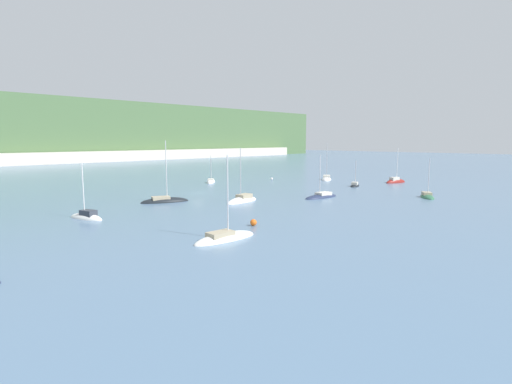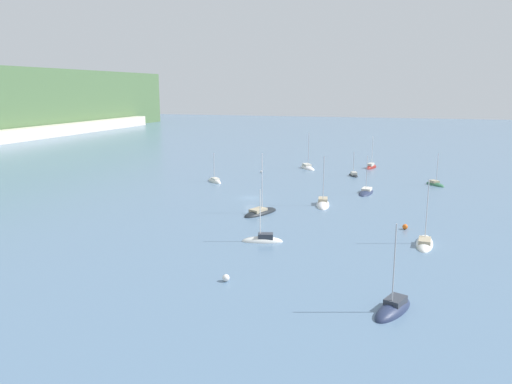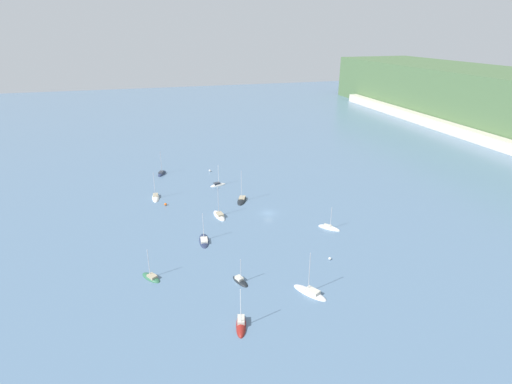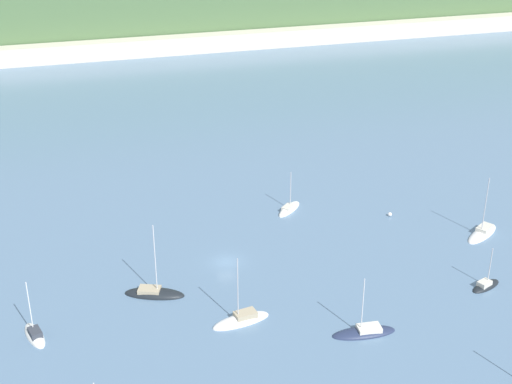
{
  "view_description": "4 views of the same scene",
  "coord_description": "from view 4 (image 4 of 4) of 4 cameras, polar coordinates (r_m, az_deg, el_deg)",
  "views": [
    {
      "loc": [
        -50.44,
        -65.18,
        10.85
      ],
      "look_at": [
        1.73,
        -14.88,
        1.36
      ],
      "focal_mm": 28.0,
      "sensor_mm": 36.0,
      "label": 1
    },
    {
      "loc": [
        -94.71,
        -30.02,
        21.95
      ],
      "look_at": [
        -1.87,
        -1.7,
        1.73
      ],
      "focal_mm": 35.0,
      "sensor_mm": 36.0,
      "label": 2
    },
    {
      "loc": [
        107.27,
        -34.86,
        53.56
      ],
      "look_at": [
        -10.69,
        -0.9,
        3.02
      ],
      "focal_mm": 28.0,
      "sensor_mm": 36.0,
      "label": 3
    },
    {
      "loc": [
        -22.75,
        -88.74,
        53.97
      ],
      "look_at": [
        10.08,
        17.81,
        2.21
      ],
      "focal_mm": 50.0,
      "sensor_mm": 36.0,
      "label": 4
    }
  ],
  "objects": [
    {
      "name": "ground_plane",
      "position": [
        106.33,
        -2.37,
        -5.62
      ],
      "size": [
        600.0,
        600.0,
        0.0
      ],
      "primitive_type": "plane",
      "color": "slate"
    },
    {
      "name": "shore_town_strip",
      "position": [
        223.2,
        -11.02,
        11.16
      ],
      "size": [
        358.48,
        6.0,
        5.28
      ],
      "color": "beige",
      "rests_on": "ground_plane"
    },
    {
      "name": "sailboat_0",
      "position": [
        119.4,
        17.66,
        -3.18
      ],
      "size": [
        8.53,
        6.55,
        10.67
      ],
      "rotation": [
        0.0,
        0.0,
        3.69
      ],
      "color": "silver",
      "rests_on": "ground_plane"
    },
    {
      "name": "sailboat_2",
      "position": [
        95.05,
        -17.28,
        -10.91
      ],
      "size": [
        3.42,
        6.32,
        8.54
      ],
      "rotation": [
        0.0,
        0.0,
        1.83
      ],
      "color": "white",
      "rests_on": "ground_plane"
    },
    {
      "name": "sailboat_3",
      "position": [
        121.69,
        2.67,
        -1.42
      ],
      "size": [
        6.13,
        5.84,
        7.82
      ],
      "rotation": [
        0.0,
        0.0,
        0.74
      ],
      "color": "white",
      "rests_on": "ground_plane"
    },
    {
      "name": "sailboat_4",
      "position": [
        99.74,
        -8.15,
        -8.09
      ],
      "size": [
        8.78,
        5.78,
        11.59
      ],
      "rotation": [
        0.0,
        0.0,
        5.89
      ],
      "color": "black",
      "rests_on": "ground_plane"
    },
    {
      "name": "sailboat_7",
      "position": [
        92.48,
        8.66,
        -11.06
      ],
      "size": [
        8.51,
        3.46,
        8.71
      ],
      "rotation": [
        0.0,
        0.0,
        3.04
      ],
      "color": "#232D4C",
      "rests_on": "ground_plane"
    },
    {
      "name": "sailboat_8",
      "position": [
        105.43,
        17.89,
        -7.17
      ],
      "size": [
        5.69,
        3.62,
        6.57
      ],
      "rotation": [
        0.0,
        0.0,
        0.36
      ],
      "color": "black",
      "rests_on": "ground_plane"
    },
    {
      "name": "sailboat_9",
      "position": [
        93.51,
        -1.18,
        -10.27
      ],
      "size": [
        8.2,
        3.65,
        10.43
      ],
      "rotation": [
        0.0,
        0.0,
        3.3
      ],
      "color": "silver",
      "rests_on": "ground_plane"
    },
    {
      "name": "mooring_buoy_2",
      "position": [
        121.44,
        10.66,
        -1.77
      ],
      "size": [
        0.69,
        0.69,
        0.69
      ],
      "color": "white",
      "rests_on": "ground_plane"
    }
  ]
}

